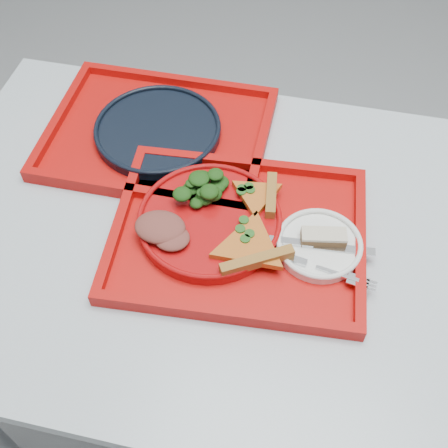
% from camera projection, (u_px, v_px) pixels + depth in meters
% --- Properties ---
extents(ground, '(10.00, 10.00, 0.00)m').
position_uv_depth(ground, '(300.00, 401.00, 1.60)').
color(ground, gray).
rests_on(ground, ground).
extents(table, '(1.60, 0.80, 0.75)m').
position_uv_depth(table, '(338.00, 276.00, 1.06)').
color(table, '#A5B0B9').
rests_on(table, ground).
extents(tray_main, '(0.47, 0.38, 0.01)m').
position_uv_depth(tray_main, '(238.00, 236.00, 1.02)').
color(tray_main, '#B10C09').
rests_on(tray_main, table).
extents(tray_far, '(0.45, 0.35, 0.01)m').
position_uv_depth(tray_far, '(159.00, 136.00, 1.17)').
color(tray_far, '#B10C09').
rests_on(tray_far, table).
extents(dinner_plate, '(0.26, 0.26, 0.02)m').
position_uv_depth(dinner_plate, '(210.00, 221.00, 1.02)').
color(dinner_plate, '#A20A0B').
rests_on(dinner_plate, tray_main).
extents(side_plate, '(0.15, 0.15, 0.01)m').
position_uv_depth(side_plate, '(319.00, 246.00, 0.99)').
color(side_plate, white).
rests_on(side_plate, tray_main).
extents(navy_plate, '(0.26, 0.26, 0.02)m').
position_uv_depth(navy_plate, '(158.00, 131.00, 1.16)').
color(navy_plate, black).
rests_on(navy_plate, tray_far).
extents(pizza_slice_a, '(0.18, 0.19, 0.02)m').
position_uv_depth(pizza_slice_a, '(250.00, 244.00, 0.96)').
color(pizza_slice_a, orange).
rests_on(pizza_slice_a, dinner_plate).
extents(pizza_slice_b, '(0.12, 0.11, 0.02)m').
position_uv_depth(pizza_slice_b, '(256.00, 194.00, 1.03)').
color(pizza_slice_b, orange).
rests_on(pizza_slice_b, dinner_plate).
extents(salad_heap, '(0.09, 0.08, 0.04)m').
position_uv_depth(salad_heap, '(198.00, 184.00, 1.03)').
color(salad_heap, black).
rests_on(salad_heap, dinner_plate).
extents(meat_portion, '(0.09, 0.07, 0.03)m').
position_uv_depth(meat_portion, '(160.00, 227.00, 0.98)').
color(meat_portion, brown).
rests_on(meat_portion, dinner_plate).
extents(dessert_bar, '(0.08, 0.04, 0.02)m').
position_uv_depth(dessert_bar, '(324.00, 237.00, 0.98)').
color(dessert_bar, '#4E2E1A').
rests_on(dessert_bar, side_plate).
extents(knife, '(0.19, 0.03, 0.01)m').
position_uv_depth(knife, '(322.00, 245.00, 0.97)').
color(knife, silver).
rests_on(knife, side_plate).
extents(fork, '(0.19, 0.05, 0.01)m').
position_uv_depth(fork, '(315.00, 266.00, 0.95)').
color(fork, silver).
rests_on(fork, side_plate).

